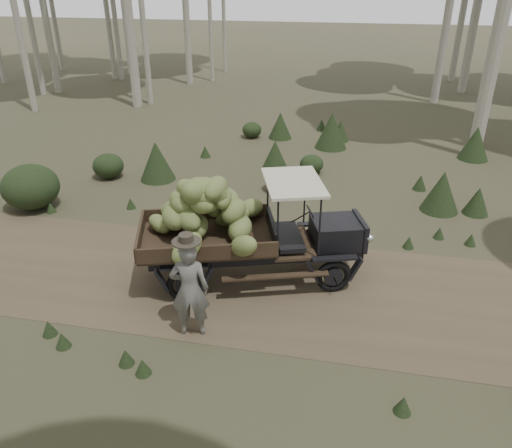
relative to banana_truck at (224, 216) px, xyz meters
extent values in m
plane|color=#473D2B|center=(-0.38, -0.19, -1.43)|extent=(120.00, 120.00, 0.00)
cube|color=brown|center=(-0.38, -0.19, -1.43)|extent=(70.00, 4.00, 0.01)
cube|color=black|center=(2.21, 0.68, -0.48)|extent=(1.19, 1.16, 0.52)
cube|color=black|center=(2.70, 0.85, -0.48)|extent=(0.39, 0.94, 0.59)
cube|color=black|center=(0.94, 0.27, -0.39)|extent=(0.49, 1.29, 0.52)
cube|color=#38281C|center=(-0.33, -0.15, -0.48)|extent=(3.07, 2.46, 0.08)
cube|color=#38281C|center=(-0.60, 0.67, -0.31)|extent=(2.55, 0.88, 0.30)
cube|color=#38281C|center=(-0.06, -0.96, -0.31)|extent=(2.55, 0.88, 0.30)
cube|color=#38281C|center=(-1.60, -0.56, -0.31)|extent=(0.59, 1.65, 0.30)
cube|color=beige|center=(1.33, 0.40, 0.68)|extent=(1.55, 1.88, 0.06)
cube|color=black|center=(0.51, 0.51, -0.84)|extent=(4.19, 1.45, 0.17)
cube|color=black|center=(0.73, -0.18, -0.84)|extent=(4.19, 1.45, 0.17)
torus|color=black|center=(1.79, 1.35, -1.07)|extent=(0.73, 0.35, 0.72)
torus|color=black|center=(2.26, -0.10, -1.07)|extent=(0.73, 0.35, 0.72)
torus|color=black|center=(-1.02, 0.43, -1.07)|extent=(0.73, 0.35, 0.72)
torus|color=black|center=(-0.54, -1.02, -1.07)|extent=(0.73, 0.35, 0.72)
sphere|color=beige|center=(2.64, 1.28, -0.43)|extent=(0.17, 0.17, 0.17)
sphere|color=beige|center=(2.91, 0.46, -0.43)|extent=(0.17, 0.17, 0.17)
ellipsoid|color=olive|center=(-1.34, -0.14, -0.24)|extent=(0.74, 0.68, 0.37)
ellipsoid|color=olive|center=(-0.06, 0.50, 0.14)|extent=(0.84, 0.91, 0.48)
ellipsoid|color=olive|center=(-0.05, 0.03, 0.41)|extent=(0.60, 0.85, 0.50)
ellipsoid|color=olive|center=(-0.49, -0.31, 0.62)|extent=(0.50, 0.85, 0.74)
ellipsoid|color=olive|center=(-1.04, 0.15, -0.18)|extent=(0.35, 0.72, 0.42)
ellipsoid|color=olive|center=(-0.66, -0.39, 0.11)|extent=(0.96, 0.89, 0.66)
ellipsoid|color=olive|center=(-0.37, -0.24, 0.35)|extent=(0.78, 0.56, 0.50)
ellipsoid|color=olive|center=(-0.42, -0.15, 0.61)|extent=(0.80, 0.59, 0.47)
ellipsoid|color=olive|center=(0.36, 0.85, -0.18)|extent=(0.70, 0.84, 0.50)
ellipsoid|color=olive|center=(-0.78, 0.05, 0.13)|extent=(0.58, 0.82, 0.54)
ellipsoid|color=olive|center=(-0.54, -0.04, 0.38)|extent=(0.81, 0.99, 0.64)
ellipsoid|color=olive|center=(-0.26, -0.17, 0.63)|extent=(0.87, 0.51, 0.63)
ellipsoid|color=olive|center=(0.04, 0.51, -0.25)|extent=(0.93, 0.51, 0.71)
ellipsoid|color=olive|center=(-0.31, 0.37, 0.06)|extent=(0.53, 0.78, 0.56)
ellipsoid|color=olive|center=(-0.70, -0.26, 0.38)|extent=(0.80, 0.58, 0.62)
ellipsoid|color=olive|center=(-0.44, -0.19, 0.61)|extent=(0.83, 0.84, 0.57)
ellipsoid|color=olive|center=(0.34, -0.08, -0.21)|extent=(0.48, 0.77, 0.60)
ellipsoid|color=olive|center=(0.20, 0.02, 0.13)|extent=(0.71, 0.82, 0.58)
ellipsoid|color=olive|center=(-0.81, -0.26, 0.36)|extent=(0.73, 0.84, 0.45)
ellipsoid|color=olive|center=(-0.19, -0.15, 0.55)|extent=(0.69, 0.40, 0.49)
ellipsoid|color=olive|center=(-1.12, 0.08, -0.23)|extent=(0.36, 0.69, 0.46)
ellipsoid|color=olive|center=(-0.90, -0.39, 0.08)|extent=(0.78, 0.85, 0.54)
ellipsoid|color=olive|center=(-0.25, -0.11, 0.33)|extent=(0.72, 0.60, 0.44)
ellipsoid|color=olive|center=(-0.12, -0.13, 0.65)|extent=(0.50, 0.79, 0.46)
ellipsoid|color=olive|center=(-0.47, -0.24, -0.18)|extent=(0.39, 0.69, 0.49)
ellipsoid|color=olive|center=(-1.03, 0.02, 0.06)|extent=(0.82, 0.46, 0.59)
ellipsoid|color=olive|center=(-0.43, -0.28, 0.40)|extent=(0.88, 0.73, 0.48)
ellipsoid|color=olive|center=(-0.51, -0.28, 0.60)|extent=(0.96, 0.67, 0.61)
ellipsoid|color=olive|center=(-0.41, -1.13, -0.16)|extent=(0.79, 0.92, 0.72)
ellipsoid|color=olive|center=(0.59, -0.80, -0.18)|extent=(0.86, 0.79, 0.67)
imported|color=#5F5C56|center=(-0.12, -1.90, -0.51)|extent=(0.75, 0.58, 1.84)
cylinder|color=#322C23|center=(-0.12, -1.90, 0.43)|extent=(0.59, 0.59, 0.02)
cylinder|color=#322C23|center=(-0.12, -1.90, 0.49)|extent=(0.29, 0.29, 0.15)
cone|color=#233319|center=(4.83, 4.37, -0.87)|extent=(1.02, 1.02, 1.13)
ellipsoid|color=#233319|center=(-1.55, 9.86, -1.13)|extent=(0.75, 0.75, 0.60)
cone|color=#233319|center=(6.47, 8.96, -0.86)|extent=(1.03, 1.03, 1.14)
cone|color=#233319|center=(5.77, 4.35, -1.06)|extent=(0.68, 0.68, 0.76)
cone|color=#233319|center=(1.02, 11.40, -1.21)|extent=(0.40, 0.40, 0.45)
cone|color=#233319|center=(4.44, 5.77, -1.20)|extent=(0.41, 0.41, 0.46)
ellipsoid|color=#233319|center=(-5.07, 4.80, -1.04)|extent=(0.95, 0.95, 0.76)
cone|color=#233319|center=(-3.51, 4.97, -0.82)|extent=(1.10, 1.10, 1.22)
ellipsoid|color=#233319|center=(-6.05, 2.29, -0.82)|extent=(1.51, 1.51, 1.21)
ellipsoid|color=#233319|center=(1.14, 6.47, -1.13)|extent=(0.75, 0.75, 0.60)
cone|color=#233319|center=(-0.07, 6.56, -0.94)|extent=(0.88, 0.88, 0.98)
cone|color=#233319|center=(-0.46, 10.02, -0.93)|extent=(0.90, 0.90, 1.00)
ellipsoid|color=#233319|center=(0.33, 4.84, -1.10)|extent=(0.82, 0.82, 0.66)
cone|color=#233319|center=(1.84, 10.15, -1.05)|extent=(0.70, 0.70, 0.78)
cone|color=#233319|center=(-2.67, 7.27, -1.23)|extent=(0.37, 0.37, 0.42)
cone|color=#233319|center=(1.55, 9.22, -0.78)|extent=(1.17, 1.17, 1.30)
cone|color=#233319|center=(3.89, 2.07, -1.28)|extent=(0.27, 0.27, 0.30)
cone|color=#233319|center=(-2.60, -2.49, -1.28)|extent=(0.27, 0.27, 0.30)
cone|color=#233319|center=(-5.44, 2.12, -1.28)|extent=(0.27, 0.27, 0.30)
cone|color=#233319|center=(-3.44, 2.80, -1.28)|extent=(0.27, 0.27, 0.30)
cone|color=#233319|center=(4.65, 2.71, -1.28)|extent=(0.27, 0.27, 0.30)
cone|color=#233319|center=(3.49, -3.03, -1.28)|extent=(0.27, 0.27, 0.30)
cone|color=#233319|center=(5.34, 2.50, -1.28)|extent=(0.27, 0.27, 0.30)
cone|color=#233319|center=(1.77, 2.17, -1.28)|extent=(0.27, 0.27, 0.30)
cone|color=#233319|center=(-1.84, 2.38, -1.28)|extent=(0.27, 0.27, 0.30)
cone|color=#233319|center=(-0.94, -2.91, -1.28)|extent=(0.27, 0.27, 0.30)
cone|color=#233319|center=(-2.19, -2.74, -1.28)|extent=(0.27, 0.27, 0.30)
cone|color=#233319|center=(-0.57, -3.07, -1.28)|extent=(0.27, 0.27, 0.30)
cone|color=#233319|center=(1.60, 2.45, -1.28)|extent=(0.27, 0.27, 0.30)
camera|label=1|loc=(2.45, -8.67, 4.39)|focal=35.00mm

